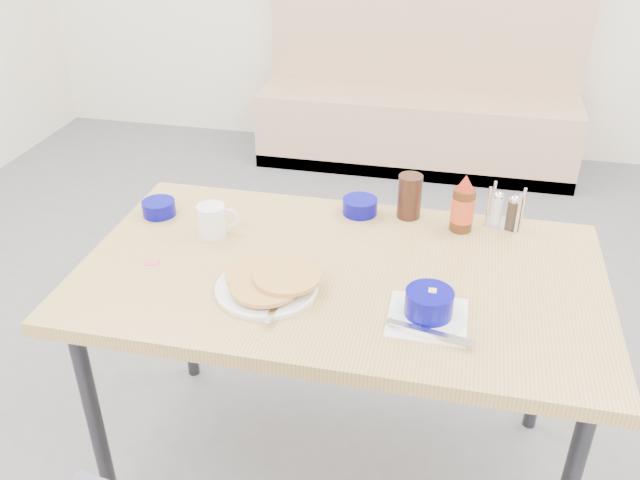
% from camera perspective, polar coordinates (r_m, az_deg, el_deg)
% --- Properties ---
extents(booth_bench, '(1.90, 0.56, 1.22)m').
position_cam_1_polar(booth_bench, '(4.28, 8.24, 11.09)').
color(booth_bench, tan).
rests_on(booth_bench, ground).
extents(dining_table, '(1.40, 0.80, 0.76)m').
position_cam_1_polar(dining_table, '(1.86, 1.67, -4.08)').
color(dining_table, tan).
rests_on(dining_table, ground).
extents(pancake_plate, '(0.27, 0.29, 0.05)m').
position_cam_1_polar(pancake_plate, '(1.74, -4.37, -3.68)').
color(pancake_plate, white).
rests_on(pancake_plate, dining_table).
extents(coffee_mug, '(0.12, 0.08, 0.09)m').
position_cam_1_polar(coffee_mug, '(1.98, -8.98, 1.68)').
color(coffee_mug, white).
rests_on(coffee_mug, dining_table).
extents(grits_setting, '(0.21, 0.20, 0.08)m').
position_cam_1_polar(grits_setting, '(1.64, 9.13, -5.62)').
color(grits_setting, white).
rests_on(grits_setting, dining_table).
extents(creamer_bowl, '(0.10, 0.10, 0.05)m').
position_cam_1_polar(creamer_bowl, '(2.14, -13.41, 2.64)').
color(creamer_bowl, '#06057E').
rests_on(creamer_bowl, dining_table).
extents(butter_bowl, '(0.11, 0.11, 0.05)m').
position_cam_1_polar(butter_bowl, '(2.09, 3.38, 2.85)').
color(butter_bowl, '#06057E').
rests_on(butter_bowl, dining_table).
extents(amber_tumbler, '(0.09, 0.09, 0.14)m').
position_cam_1_polar(amber_tumbler, '(2.07, 7.55, 3.67)').
color(amber_tumbler, black).
rests_on(amber_tumbler, dining_table).
extents(condiment_caddy, '(0.12, 0.09, 0.13)m').
position_cam_1_polar(condiment_caddy, '(2.08, 15.27, 2.23)').
color(condiment_caddy, silver).
rests_on(condiment_caddy, dining_table).
extents(syrup_bottle, '(0.07, 0.07, 0.18)m').
position_cam_1_polar(syrup_bottle, '(2.02, 11.94, 2.78)').
color(syrup_bottle, '#47230F').
rests_on(syrup_bottle, dining_table).
extents(sugar_wrapper, '(0.05, 0.03, 0.00)m').
position_cam_1_polar(sugar_wrapper, '(1.91, -13.99, -1.86)').
color(sugar_wrapper, '#E44C62').
rests_on(sugar_wrapper, dining_table).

